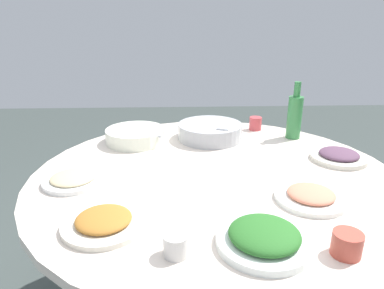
{
  "coord_description": "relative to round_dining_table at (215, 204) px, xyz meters",
  "views": [
    {
      "loc": [
        -1.22,
        0.14,
        1.31
      ],
      "look_at": [
        0.19,
        0.08,
        0.79
      ],
      "focal_mm": 32.92,
      "sensor_mm": 36.0,
      "label": 1
    }
  ],
  "objects": [
    {
      "name": "tea_cup_side",
      "position": [
        0.53,
        -0.26,
        0.17
      ],
      "size": [
        0.06,
        0.06,
        0.07
      ],
      "primitive_type": "cylinder",
      "color": "#C54248",
      "rests_on": "round_dining_table"
    },
    {
      "name": "tea_cup_far",
      "position": [
        -0.5,
        -0.28,
        0.17
      ],
      "size": [
        0.08,
        0.08,
        0.06
      ],
      "primitive_type": "cylinder",
      "color": "#C04B3B",
      "rests_on": "round_dining_table"
    },
    {
      "name": "dish_noodles",
      "position": [
        -0.06,
        0.52,
        0.15
      ],
      "size": [
        0.21,
        0.21,
        0.03
      ],
      "color": "white",
      "rests_on": "round_dining_table"
    },
    {
      "name": "green_bottle",
      "position": [
        0.39,
        -0.42,
        0.25
      ],
      "size": [
        0.07,
        0.07,
        0.27
      ],
      "color": "#358343",
      "rests_on": "round_dining_table"
    },
    {
      "name": "soup_bowl",
      "position": [
        0.36,
        0.34,
        0.17
      ],
      "size": [
        0.28,
        0.28,
        0.07
      ],
      "color": "white",
      "rests_on": "round_dining_table"
    },
    {
      "name": "tea_cup_near",
      "position": [
        -0.48,
        0.15,
        0.17
      ],
      "size": [
        0.06,
        0.06,
        0.06
      ],
      "primitive_type": "cylinder",
      "color": "silver",
      "rests_on": "round_dining_table"
    },
    {
      "name": "rice_bowl",
      "position": [
        0.39,
        -0.01,
        0.18
      ],
      "size": [
        0.31,
        0.31,
        0.08
      ],
      "color": "#B2B5BA",
      "rests_on": "round_dining_table"
    },
    {
      "name": "dish_eggplant",
      "position": [
        0.1,
        -0.52,
        0.15
      ],
      "size": [
        0.22,
        0.22,
        0.05
      ],
      "color": "silver",
      "rests_on": "round_dining_table"
    },
    {
      "name": "dish_greens",
      "position": [
        -0.45,
        -0.08,
        0.16
      ],
      "size": [
        0.25,
        0.25,
        0.06
      ],
      "color": "white",
      "rests_on": "round_dining_table"
    },
    {
      "name": "dish_shrimp",
      "position": [
        -0.22,
        -0.29,
        0.15
      ],
      "size": [
        0.23,
        0.23,
        0.04
      ],
      "color": "white",
      "rests_on": "round_dining_table"
    },
    {
      "name": "round_dining_table",
      "position": [
        0.0,
        0.0,
        0.0
      ],
      "size": [
        1.39,
        1.39,
        0.75
      ],
      "color": "#99999E",
      "rests_on": "ground"
    },
    {
      "name": "dish_tofu_braise",
      "position": [
        -0.35,
        0.35,
        0.15
      ],
      "size": [
        0.24,
        0.24,
        0.04
      ],
      "color": "silver",
      "rests_on": "round_dining_table"
    }
  ]
}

